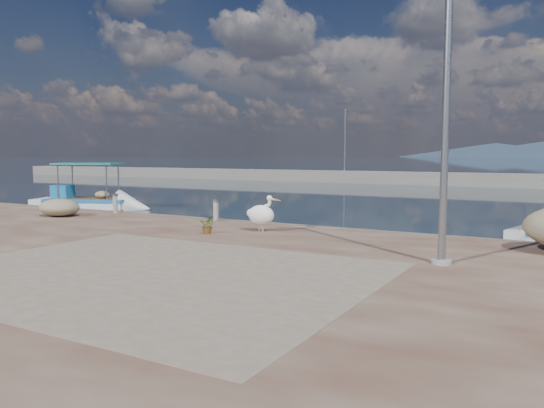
{
  "coord_description": "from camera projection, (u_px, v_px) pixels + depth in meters",
  "views": [
    {
      "loc": [
        8.4,
        -10.99,
        2.9
      ],
      "look_at": [
        0.0,
        3.8,
        1.3
      ],
      "focal_mm": 35.0,
      "sensor_mm": 36.0,
      "label": 1
    }
  ],
  "objects": [
    {
      "name": "net_pile_b",
      "position": [
        59.0,
        208.0,
        20.59
      ],
      "size": [
        1.72,
        1.34,
        0.67
      ],
      "primitive_type": "ellipsoid",
      "color": "tan",
      "rests_on": "quay"
    },
    {
      "name": "quay_patch",
      "position": [
        150.0,
        272.0,
        10.78
      ],
      "size": [
        9.0,
        7.0,
        0.01
      ],
      "primitive_type": "cube",
      "color": "gray",
      "rests_on": "quay"
    },
    {
      "name": "lamp_post",
      "position": [
        446.0,
        112.0,
        11.32
      ],
      "size": [
        0.44,
        0.96,
        7.0
      ],
      "color": "gray",
      "rests_on": "quay"
    },
    {
      "name": "bollard_near",
      "position": [
        216.0,
        209.0,
        19.19
      ],
      "size": [
        0.26,
        0.26,
        0.78
      ],
      "color": "gray",
      "rests_on": "quay"
    },
    {
      "name": "pelican",
      "position": [
        262.0,
        214.0,
        16.43
      ],
      "size": [
        1.18,
        0.57,
        1.15
      ],
      "rotation": [
        0.0,
        0.0,
        -0.03
      ],
      "color": "tan",
      "rests_on": "quay"
    },
    {
      "name": "ground",
      "position": [
        201.0,
        265.0,
        13.92
      ],
      "size": [
        1400.0,
        1400.0,
        0.0
      ],
      "primitive_type": "plane",
      "color": "#162635",
      "rests_on": "ground"
    },
    {
      "name": "potted_plant",
      "position": [
        208.0,
        225.0,
        16.02
      ],
      "size": [
        0.56,
        0.51,
        0.54
      ],
      "primitive_type": "imported",
      "rotation": [
        0.0,
        0.0,
        0.21
      ],
      "color": "#33722D",
      "rests_on": "quay"
    },
    {
      "name": "bollard_far",
      "position": [
        115.0,
        203.0,
        21.67
      ],
      "size": [
        0.26,
        0.26,
        0.79
      ],
      "color": "gray",
      "rests_on": "quay"
    },
    {
      "name": "breakwater",
      "position": [
        467.0,
        179.0,
        48.49
      ],
      "size": [
        120.0,
        2.2,
        7.5
      ],
      "color": "gray",
      "rests_on": "ground"
    },
    {
      "name": "boat_left",
      "position": [
        89.0,
        205.0,
        27.91
      ],
      "size": [
        6.23,
        4.06,
        2.86
      ],
      "rotation": [
        0.0,
        0.0,
        0.39
      ],
      "color": "white",
      "rests_on": "ground"
    }
  ]
}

